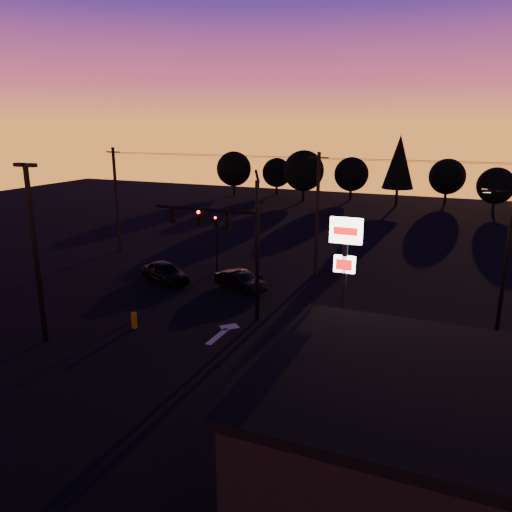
# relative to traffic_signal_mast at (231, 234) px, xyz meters

# --- Properties ---
(ground) EXTENTS (120.00, 120.00, 0.00)m
(ground) POSITION_rel_traffic_signal_mast_xyz_m (0.10, -3.99, -4.94)
(ground) COLOR black
(ground) RESTS_ON ground
(lane_arrow) EXTENTS (1.20, 3.10, 0.01)m
(lane_arrow) POSITION_rel_traffic_signal_mast_xyz_m (0.60, -2.33, -4.93)
(lane_arrow) COLOR beige
(lane_arrow) RESTS_ON ground
(traffic_signal_mast) EXTENTS (6.79, 0.52, 8.58)m
(traffic_signal_mast) POSITION_rel_traffic_signal_mast_xyz_m (0.00, 0.00, 0.00)
(traffic_signal_mast) COLOR black
(traffic_signal_mast) RESTS_ON ground
(secondary_signal) EXTENTS (0.30, 0.31, 4.35)m
(secondary_signal) POSITION_rel_traffic_signal_mast_xyz_m (-4.90, 7.49, -2.07)
(secondary_signal) COLOR black
(secondary_signal) RESTS_ON ground
(parking_lot_light) EXTENTS (1.25, 0.30, 9.14)m
(parking_lot_light) POSITION_rel_traffic_signal_mast_xyz_m (-7.40, -6.99, 0.33)
(parking_lot_light) COLOR black
(parking_lot_light) RESTS_ON ground
(pylon_sign) EXTENTS (1.50, 0.28, 6.80)m
(pylon_sign) POSITION_rel_traffic_signal_mast_xyz_m (7.10, -2.49, -0.02)
(pylon_sign) COLOR black
(pylon_sign) RESTS_ON ground
(streetlight) EXTENTS (1.55, 0.35, 8.00)m
(streetlight) POSITION_rel_traffic_signal_mast_xyz_m (14.01, 1.51, -0.52)
(streetlight) COLOR black
(streetlight) RESTS_ON ground
(utility_pole_0) EXTENTS (1.40, 0.26, 9.00)m
(utility_pole_0) POSITION_rel_traffic_signal_mast_xyz_m (-15.90, 10.01, -0.34)
(utility_pole_0) COLOR black
(utility_pole_0) RESTS_ON ground
(utility_pole_1) EXTENTS (1.40, 0.26, 9.00)m
(utility_pole_1) POSITION_rel_traffic_signal_mast_xyz_m (2.10, 10.01, -0.34)
(utility_pole_1) COLOR black
(utility_pole_1) RESTS_ON ground
(power_wires) EXTENTS (36.00, 1.22, 0.07)m
(power_wires) POSITION_rel_traffic_signal_mast_xyz_m (2.10, 10.01, 3.63)
(power_wires) COLOR black
(power_wires) RESTS_ON ground
(store_building) EXTENTS (12.40, 8.40, 4.25)m
(store_building) POSITION_rel_traffic_signal_mast_xyz_m (13.10, -11.49, -2.78)
(store_building) COLOR black
(store_building) RESTS_ON ground
(bollard) EXTENTS (0.30, 0.30, 0.90)m
(bollard) POSITION_rel_traffic_signal_mast_xyz_m (-4.15, -3.80, -4.49)
(bollard) COLOR #BF8600
(bollard) RESTS_ON ground
(tree_0) EXTENTS (5.36, 5.36, 6.74)m
(tree_0) POSITION_rel_traffic_signal_mast_xyz_m (-21.90, 46.01, -0.88)
(tree_0) COLOR black
(tree_0) RESTS_ON ground
(tree_1) EXTENTS (4.54, 4.54, 5.71)m
(tree_1) POSITION_rel_traffic_signal_mast_xyz_m (-15.90, 49.01, -1.50)
(tree_1) COLOR black
(tree_1) RESTS_ON ground
(tree_2) EXTENTS (5.77, 5.78, 7.26)m
(tree_2) POSITION_rel_traffic_signal_mast_xyz_m (-9.90, 44.01, -0.57)
(tree_2) COLOR black
(tree_2) RESTS_ON ground
(tree_3) EXTENTS (4.95, 4.95, 6.22)m
(tree_3) POSITION_rel_traffic_signal_mast_xyz_m (-3.90, 48.01, -1.19)
(tree_3) COLOR black
(tree_3) RESTS_ON ground
(tree_4) EXTENTS (4.18, 4.18, 9.50)m
(tree_4) POSITION_rel_traffic_signal_mast_xyz_m (3.10, 45.01, 0.99)
(tree_4) COLOR black
(tree_4) RESTS_ON ground
(tree_5) EXTENTS (4.95, 4.95, 6.22)m
(tree_5) POSITION_rel_traffic_signal_mast_xyz_m (9.10, 50.01, -1.19)
(tree_5) COLOR black
(tree_5) RESTS_ON ground
(tree_6) EXTENTS (4.54, 4.54, 5.71)m
(tree_6) POSITION_rel_traffic_signal_mast_xyz_m (15.10, 44.01, -1.50)
(tree_6) COLOR black
(tree_6) RESTS_ON ground
(car_left) EXTENTS (4.59, 3.30, 1.45)m
(car_left) POSITION_rel_traffic_signal_mast_xyz_m (-7.18, 3.94, -4.21)
(car_left) COLOR black
(car_left) RESTS_ON ground
(car_mid) EXTENTS (4.13, 2.68, 1.29)m
(car_mid) POSITION_rel_traffic_signal_mast_xyz_m (-1.51, 4.43, -4.29)
(car_mid) COLOR black
(car_mid) RESTS_ON ground
(suv_parked) EXTENTS (3.11, 5.65, 1.50)m
(suv_parked) POSITION_rel_traffic_signal_mast_xyz_m (7.97, -6.20, -4.19)
(suv_parked) COLOR black
(suv_parked) RESTS_ON ground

